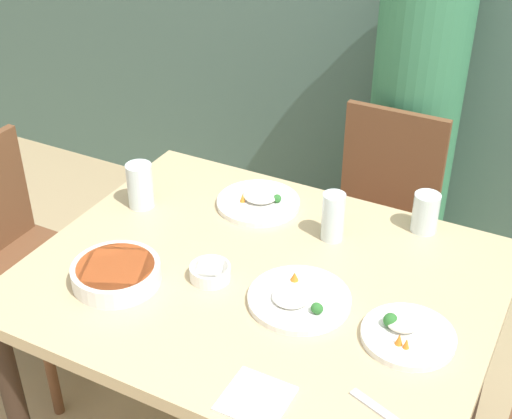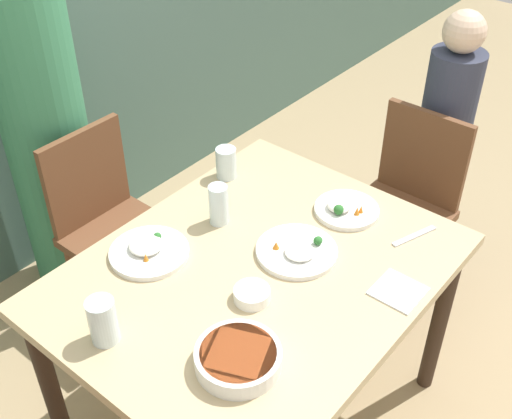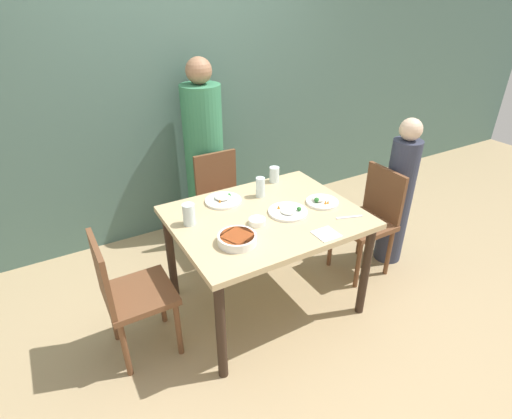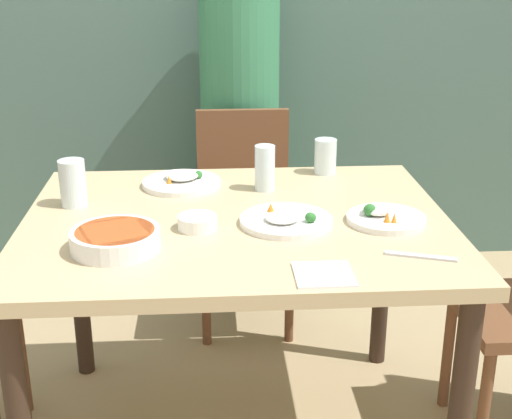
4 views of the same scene
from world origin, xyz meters
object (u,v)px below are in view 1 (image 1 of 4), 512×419
(person_adult, at_px, (413,120))
(plate_rice_adult, at_px, (259,201))
(bowl_curry, at_px, (116,273))
(glass_water_tall, at_px, (140,186))
(chair_adult_spot, at_px, (377,219))

(person_adult, distance_m, plate_rice_adult, 0.89)
(plate_rice_adult, bearing_deg, bowl_curry, -106.80)
(person_adult, distance_m, bowl_curry, 1.42)
(glass_water_tall, bearing_deg, plate_rice_adult, 28.10)
(glass_water_tall, bearing_deg, bowl_curry, -64.49)
(chair_adult_spot, bearing_deg, plate_rice_adult, -114.29)
(person_adult, relative_size, plate_rice_adult, 6.29)
(person_adult, relative_size, bowl_curry, 6.93)
(chair_adult_spot, height_order, bowl_curry, chair_adult_spot)
(person_adult, xyz_separation_m, glass_water_tall, (-0.55, -1.03, 0.09))
(chair_adult_spot, xyz_separation_m, person_adult, (-0.00, 0.35, 0.26))
(plate_rice_adult, distance_m, glass_water_tall, 0.36)
(bowl_curry, bearing_deg, glass_water_tall, 115.51)
(bowl_curry, bearing_deg, person_adult, 74.30)
(bowl_curry, height_order, plate_rice_adult, bowl_curry)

